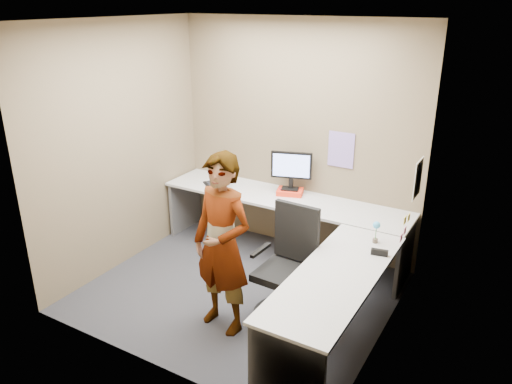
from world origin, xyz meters
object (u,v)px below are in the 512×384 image
Objects in this scene: desk at (294,236)px; office_chair at (287,275)px; monitor at (291,167)px; person at (222,245)px.

office_chair is at bearing -70.24° from desk.
desk is at bearing 112.29° from office_chair.
desk is at bearing -78.16° from monitor.
office_chair is at bearing -81.85° from monitor.
person is at bearing -102.14° from monitor.
desk is 0.54m from office_chair.
office_chair is at bearing 53.27° from person.
office_chair is 0.73m from person.
monitor is 0.43× the size of office_chair.
monitor reaches higher than desk.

